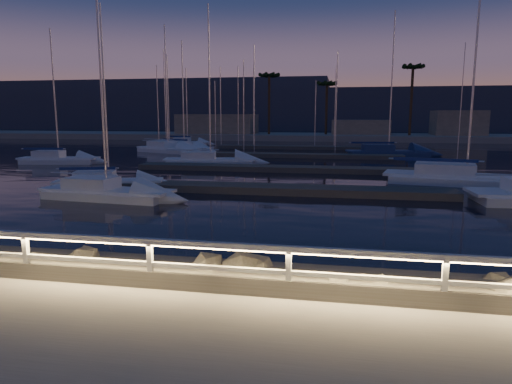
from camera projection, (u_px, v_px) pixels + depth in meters
ground at (109, 283)px, 10.08m from camera, size 400.00×400.00×0.00m
harbor_water at (285, 168)px, 40.49m from camera, size 400.00×440.00×0.60m
guard_rail at (104, 249)px, 9.97m from camera, size 44.11×0.12×1.06m
floating_docks at (287, 161)px, 41.64m from camera, size 22.00×36.00×0.40m
far_shore at (314, 135)px, 81.80m from camera, size 160.00×14.00×5.20m
palm_left at (269, 78)px, 79.64m from camera, size 3.00×3.00×11.20m
palm_center at (327, 86)px, 78.99m from camera, size 3.00×3.00×9.70m
palm_right at (413, 70)px, 75.07m from camera, size 3.00×3.00×12.20m
distant_hills at (256, 112)px, 142.90m from camera, size 230.00×37.50×18.00m
sailboat_a at (106, 182)px, 26.87m from camera, size 6.36×3.50×10.51m
sailboat_b at (104, 191)px, 23.53m from camera, size 7.20×2.80×11.97m
sailboat_e at (57, 159)px, 40.89m from camera, size 7.12×3.21×11.79m
sailboat_g at (208, 160)px, 39.85m from camera, size 8.26×3.87×13.54m
sailboat_h at (461, 177)px, 28.50m from camera, size 10.16×4.83×16.58m
sailboat_i at (168, 148)px, 55.22m from camera, size 6.92×3.65×11.42m
sailboat_j at (167, 148)px, 53.22m from camera, size 8.66×5.67×14.44m
sailboat_k at (386, 152)px, 48.39m from camera, size 9.06×3.86×14.91m
sailboat_m at (186, 142)px, 66.61m from camera, size 6.52×2.21×11.02m
sailboat_n at (183, 148)px, 55.11m from camera, size 7.85×4.90×13.02m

